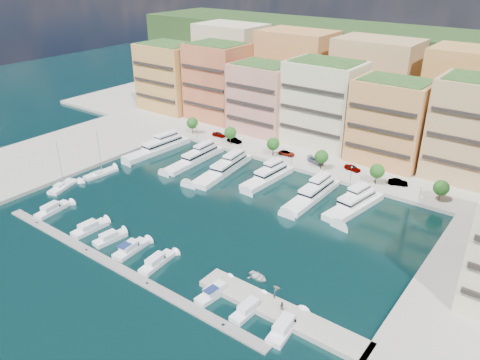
{
  "coord_description": "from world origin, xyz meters",
  "views": [
    {
      "loc": [
        61.36,
        -75.22,
        54.84
      ],
      "look_at": [
        0.47,
        5.96,
        6.0
      ],
      "focal_mm": 35.0,
      "sensor_mm": 36.0,
      "label": 1
    }
  ],
  "objects_px": {
    "yacht_1": "(197,158)",
    "yacht_3": "(269,176)",
    "yacht_0": "(160,147)",
    "cruiser_5": "(157,262)",
    "yacht_5": "(355,203)",
    "car_0": "(219,134)",
    "lamppost_1": "(241,142)",
    "person_1": "(282,306)",
    "yacht_2": "(225,167)",
    "cruiser_0": "(53,210)",
    "cruiser_7": "(216,292)",
    "lamppost_0": "(197,130)",
    "tree_1": "(230,133)",
    "tree_3": "(322,157)",
    "car_3": "(316,160)",
    "car_5": "(398,182)",
    "cruiser_9": "(285,327)",
    "tree_4": "(377,171)",
    "car_4": "(353,168)",
    "car_1": "(234,140)",
    "tender_0": "(258,277)",
    "cruiser_4": "(131,249)",
    "tree_2": "(273,144)",
    "person_0": "(275,294)",
    "cruiser_2": "(90,228)",
    "sailboat_1": "(101,174)",
    "tree_5": "(441,188)",
    "lamppost_2": "(292,156)",
    "car_2": "(287,153)",
    "lamppost_4": "(421,190)",
    "yacht_4": "(313,193)",
    "lamppost_3": "(351,171)",
    "tender_1": "(277,287)",
    "tender_3": "(306,308)",
    "tree_0": "(192,123)",
    "cruiser_8": "(249,309)"
  },
  "relations": [
    {
      "from": "yacht_1",
      "to": "yacht_3",
      "type": "height_order",
      "value": "same"
    },
    {
      "from": "yacht_0",
      "to": "cruiser_5",
      "type": "bearing_deg",
      "value": -44.84
    },
    {
      "from": "yacht_5",
      "to": "car_0",
      "type": "xyz_separation_m",
      "value": [
        -55.5,
        16.23,
        0.57
      ]
    },
    {
      "from": "lamppost_1",
      "to": "person_1",
      "type": "xyz_separation_m",
      "value": [
        48.07,
        -53.02,
        -2.03
      ]
    },
    {
      "from": "yacht_2",
      "to": "cruiser_0",
      "type": "relative_size",
      "value": 2.71
    },
    {
      "from": "lamppost_1",
      "to": "cruiser_7",
      "type": "relative_size",
      "value": 0.49
    },
    {
      "from": "lamppost_0",
      "to": "lamppost_1",
      "type": "distance_m",
      "value": 18.0
    },
    {
      "from": "tree_1",
      "to": "lamppost_0",
      "type": "height_order",
      "value": "tree_1"
    },
    {
      "from": "tree_3",
      "to": "car_3",
      "type": "bearing_deg",
      "value": 138.06
    },
    {
      "from": "yacht_5",
      "to": "car_5",
      "type": "relative_size",
      "value": 4.0
    },
    {
      "from": "cruiser_0",
      "to": "cruiser_9",
      "type": "xyz_separation_m",
      "value": [
        64.63,
        -0.0,
        -0.0
      ]
    },
    {
      "from": "tree_4",
      "to": "car_0",
      "type": "xyz_separation_m",
      "value": [
        -55.12,
        2.93,
        -2.96
      ]
    },
    {
      "from": "yacht_0",
      "to": "car_4",
      "type": "height_order",
      "value": "yacht_0"
    },
    {
      "from": "car_5",
      "to": "lamppost_0",
      "type": "bearing_deg",
      "value": 72.74
    },
    {
      "from": "car_4",
      "to": "cruiser_0",
      "type": "bearing_deg",
      "value": 152.35
    },
    {
      "from": "cruiser_5",
      "to": "car_1",
      "type": "distance_m",
      "value": 65.38
    },
    {
      "from": "tender_0",
      "to": "car_3",
      "type": "distance_m",
      "value": 55.16
    },
    {
      "from": "yacht_1",
      "to": "car_3",
      "type": "relative_size",
      "value": 4.08
    },
    {
      "from": "cruiser_4",
      "to": "cruiser_9",
      "type": "xyz_separation_m",
      "value": [
        37.12,
        0.01,
        -0.02
      ]
    },
    {
      "from": "tree_2",
      "to": "tree_1",
      "type": "bearing_deg",
      "value": 180.0
    },
    {
      "from": "tree_2",
      "to": "person_0",
      "type": "height_order",
      "value": "tree_2"
    },
    {
      "from": "yacht_3",
      "to": "cruiser_9",
      "type": "height_order",
      "value": "yacht_3"
    },
    {
      "from": "tree_4",
      "to": "cruiser_2",
      "type": "height_order",
      "value": "tree_4"
    },
    {
      "from": "tree_1",
      "to": "yacht_1",
      "type": "xyz_separation_m",
      "value": [
        -0.94,
        -15.0,
        -3.65
      ]
    },
    {
      "from": "sailboat_1",
      "to": "cruiser_0",
      "type": "bearing_deg",
      "value": -68.96
    },
    {
      "from": "tree_5",
      "to": "car_0",
      "type": "xyz_separation_m",
      "value": [
        -71.12,
        2.93,
        -2.96
      ]
    },
    {
      "from": "lamppost_2",
      "to": "cruiser_5",
      "type": "bearing_deg",
      "value": -86.92
    },
    {
      "from": "car_2",
      "to": "sailboat_1",
      "type": "bearing_deg",
      "value": 135.76
    },
    {
      "from": "tree_4",
      "to": "yacht_5",
      "type": "distance_m",
      "value": 13.77
    },
    {
      "from": "yacht_5",
      "to": "cruiser_5",
      "type": "relative_size",
      "value": 2.28
    },
    {
      "from": "lamppost_0",
      "to": "lamppost_4",
      "type": "bearing_deg",
      "value": 0.0
    },
    {
      "from": "tree_3",
      "to": "yacht_1",
      "type": "distance_m",
      "value": 36.38
    },
    {
      "from": "lamppost_4",
      "to": "cruiser_7",
      "type": "distance_m",
      "value": 58.75
    },
    {
      "from": "lamppost_4",
      "to": "yacht_0",
      "type": "relative_size",
      "value": 0.17
    },
    {
      "from": "yacht_1",
      "to": "tender_0",
      "type": "xyz_separation_m",
      "value": [
        46.32,
        -34.78,
        -0.67
      ]
    },
    {
      "from": "cruiser_4",
      "to": "car_4",
      "type": "xyz_separation_m",
      "value": [
        20.17,
        62.48,
        1.24
      ]
    },
    {
      "from": "tree_5",
      "to": "person_0",
      "type": "bearing_deg",
      "value": -103.06
    },
    {
      "from": "yacht_0",
      "to": "lamppost_0",
      "type": "bearing_deg",
      "value": 74.09
    },
    {
      "from": "yacht_2",
      "to": "person_1",
      "type": "relative_size",
      "value": 15.44
    },
    {
      "from": "tree_4",
      "to": "yacht_2",
      "type": "distance_m",
      "value": 40.99
    },
    {
      "from": "lamppost_0",
      "to": "yacht_4",
      "type": "distance_m",
      "value": 51.28
    },
    {
      "from": "car_2",
      "to": "lamppost_3",
      "type": "bearing_deg",
      "value": -106.11
    },
    {
      "from": "yacht_2",
      "to": "car_0",
      "type": "bearing_deg",
      "value": 133.22
    },
    {
      "from": "tender_1",
      "to": "tender_3",
      "type": "xyz_separation_m",
      "value": [
        6.97,
        -1.76,
        0.01
      ]
    },
    {
      "from": "tree_2",
      "to": "lamppost_0",
      "type": "xyz_separation_m",
      "value": [
        -28.0,
        -2.3,
        -0.92
      ]
    },
    {
      "from": "yacht_1",
      "to": "tree_0",
      "type": "bearing_deg",
      "value": 135.11
    },
    {
      "from": "tree_4",
      "to": "yacht_1",
      "type": "height_order",
      "value": "tree_4"
    },
    {
      "from": "cruiser_5",
      "to": "cruiser_8",
      "type": "distance_m",
      "value": 22.31
    },
    {
      "from": "tender_0",
      "to": "car_2",
      "type": "distance_m",
      "value": 58.73
    },
    {
      "from": "lamppost_1",
      "to": "cruiser_5",
      "type": "relative_size",
      "value": 0.48
    }
  ]
}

